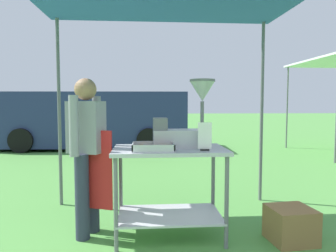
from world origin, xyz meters
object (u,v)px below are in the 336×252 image
at_px(donut_cart, 169,174).
at_px(donut_tray, 153,148).
at_px(donut_fryer, 185,123).
at_px(menu_sign, 205,138).
at_px(supply_crate, 291,225).
at_px(vendor, 87,148).
at_px(van_navy, 92,119).

distance_m(donut_cart, donut_tray, 0.36).
bearing_deg(donut_tray, donut_fryer, 31.46).
bearing_deg(donut_tray, donut_cart, 39.92).
height_order(donut_cart, menu_sign, menu_sign).
relative_size(donut_tray, supply_crate, 0.89).
xyz_separation_m(donut_tray, supply_crate, (1.35, -0.05, -0.77)).
distance_m(menu_sign, vendor, 1.19).
height_order(donut_tray, menu_sign, menu_sign).
distance_m(donut_cart, van_navy, 6.90).
height_order(donut_fryer, supply_crate, donut_fryer).
bearing_deg(vendor, donut_cart, -7.60).
bearing_deg(donut_tray, van_navy, 103.93).
distance_m(donut_tray, vendor, 0.71).
distance_m(donut_cart, menu_sign, 0.53).
bearing_deg(van_navy, supply_crate, -66.08).
relative_size(donut_cart, donut_fryer, 1.63).
bearing_deg(vendor, donut_tray, -21.03).
distance_m(menu_sign, van_navy, 7.17).
bearing_deg(donut_fryer, donut_cart, -159.01).
relative_size(donut_tray, donut_fryer, 0.57).
bearing_deg(donut_cart, donut_fryer, 20.99).
xyz_separation_m(supply_crate, van_navy, (-3.03, 6.84, 0.71)).
bearing_deg(menu_sign, vendor, 165.40).
distance_m(donut_fryer, menu_sign, 0.32).
xyz_separation_m(donut_fryer, van_navy, (-2.02, 6.58, -0.28)).
height_order(donut_tray, donut_fryer, donut_fryer).
relative_size(donut_cart, menu_sign, 4.19).
height_order(menu_sign, van_navy, van_navy).
relative_size(donut_fryer, van_navy, 0.12).
height_order(vendor, supply_crate, vendor).
bearing_deg(van_navy, donut_fryer, -72.91).
bearing_deg(donut_cart, supply_crate, -9.34).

